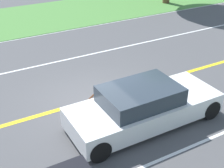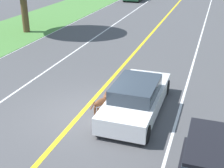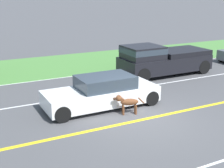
{
  "view_description": "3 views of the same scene",
  "coord_description": "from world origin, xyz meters",
  "views": [
    {
      "loc": [
        8.22,
        -3.76,
        5.7
      ],
      "look_at": [
        1.04,
        0.28,
        1.08
      ],
      "focal_mm": 50.0,
      "sensor_mm": 36.0,
      "label": 1
    },
    {
      "loc": [
        4.42,
        -9.4,
        5.77
      ],
      "look_at": [
        1.09,
        0.46,
        1.2
      ],
      "focal_mm": 50.0,
      "sensor_mm": 36.0,
      "label": 2
    },
    {
      "loc": [
        -8.98,
        6.0,
        4.57
      ],
      "look_at": [
        1.65,
        0.53,
        1.0
      ],
      "focal_mm": 50.0,
      "sensor_mm": 36.0,
      "label": 3
    }
  ],
  "objects": [
    {
      "name": "ground_plane",
      "position": [
        0.0,
        0.0,
        0.0
      ],
      "size": [
        400.0,
        400.0,
        0.0
      ],
      "primitive_type": "plane",
      "color": "#4C4C4F"
    },
    {
      "name": "lane_dash_oncoming",
      "position": [
        -3.5,
        0.0,
        0.0
      ],
      "size": [
        0.1,
        160.0,
        0.01
      ],
      "primitive_type": "cube",
      "color": "white",
      "rests_on": "ground"
    },
    {
      "name": "dog",
      "position": [
        0.74,
        0.36,
        0.5
      ],
      "size": [
        0.52,
        1.18,
        0.81
      ],
      "rotation": [
        0.0,
        0.0,
        -0.34
      ],
      "color": "brown",
      "rests_on": "ground"
    },
    {
      "name": "lane_dash_same_dir",
      "position": [
        3.5,
        0.0,
        0.0
      ],
      "size": [
        0.1,
        160.0,
        0.01
      ],
      "primitive_type": "cube",
      "color": "white",
      "rests_on": "ground"
    },
    {
      "name": "ego_car",
      "position": [
        1.93,
        0.84,
        0.6
      ],
      "size": [
        1.81,
        4.67,
        1.29
      ],
      "color": "white",
      "rests_on": "ground"
    },
    {
      "name": "lane_edge_line_left",
      "position": [
        -7.0,
        0.0,
        0.0
      ],
      "size": [
        0.14,
        160.0,
        0.01
      ],
      "primitive_type": "cube",
      "color": "white",
      "rests_on": "ground"
    },
    {
      "name": "grass_verge_left",
      "position": [
        -10.0,
        0.0,
        0.01
      ],
      "size": [
        6.0,
        160.0,
        0.03
      ],
      "primitive_type": "cube",
      "color": "#4C843D",
      "rests_on": "ground"
    },
    {
      "name": "centre_divider_line",
      "position": [
        0.0,
        0.0,
        0.0
      ],
      "size": [
        0.18,
        160.0,
        0.01
      ],
      "primitive_type": "cube",
      "color": "yellow",
      "rests_on": "ground"
    }
  ]
}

